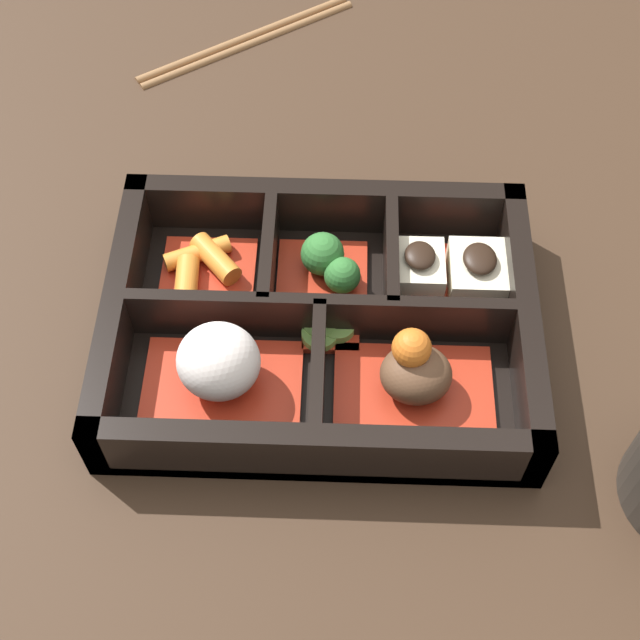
# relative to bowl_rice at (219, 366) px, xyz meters

# --- Properties ---
(ground_plane) EXTENTS (3.00, 3.00, 0.00)m
(ground_plane) POSITION_rel_bowl_rice_xyz_m (-0.06, -0.04, -0.03)
(ground_plane) COLOR #382619
(bento_base) EXTENTS (0.27, 0.20, 0.01)m
(bento_base) POSITION_rel_bowl_rice_xyz_m (-0.06, -0.04, -0.03)
(bento_base) COLOR black
(bento_base) RESTS_ON ground_plane
(bento_rim) EXTENTS (0.27, 0.20, 0.05)m
(bento_rim) POSITION_rel_bowl_rice_xyz_m (-0.06, -0.04, -0.01)
(bento_rim) COLOR black
(bento_rim) RESTS_ON ground_plane
(bowl_stew) EXTENTS (0.10, 0.06, 0.05)m
(bowl_stew) POSITION_rel_bowl_rice_xyz_m (-0.12, -0.00, -0.01)
(bowl_stew) COLOR #B22D19
(bowl_stew) RESTS_ON bento_base
(bowl_rice) EXTENTS (0.10, 0.06, 0.05)m
(bowl_rice) POSITION_rel_bowl_rice_xyz_m (0.00, 0.00, 0.00)
(bowl_rice) COLOR #B22D19
(bowl_rice) RESTS_ON bento_base
(bowl_tofu) EXTENTS (0.07, 0.06, 0.03)m
(bowl_tofu) POSITION_rel_bowl_rice_xyz_m (-0.14, -0.08, -0.01)
(bowl_tofu) COLOR #B22D19
(bowl_tofu) RESTS_ON bento_base
(bowl_greens) EXTENTS (0.06, 0.06, 0.03)m
(bowl_greens) POSITION_rel_bowl_rice_xyz_m (-0.06, -0.09, -0.01)
(bowl_greens) COLOR #B22D19
(bowl_greens) RESTS_ON bento_base
(bowl_carrots) EXTENTS (0.06, 0.06, 0.02)m
(bowl_carrots) POSITION_rel_bowl_rice_xyz_m (0.02, -0.08, -0.02)
(bowl_carrots) COLOR #B22D19
(bowl_carrots) RESTS_ON bento_base
(bowl_pickles) EXTENTS (0.04, 0.03, 0.01)m
(bowl_pickles) POSITION_rel_bowl_rice_xyz_m (-0.07, -0.04, -0.02)
(bowl_pickles) COLOR #B22D19
(bowl_pickles) RESTS_ON bento_base
(chopsticks) EXTENTS (0.18, 0.13, 0.01)m
(chopsticks) POSITION_rel_bowl_rice_xyz_m (0.01, -0.34, -0.03)
(chopsticks) COLOR brown
(chopsticks) RESTS_ON ground_plane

